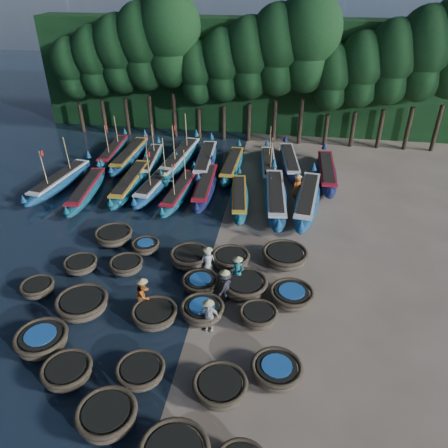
# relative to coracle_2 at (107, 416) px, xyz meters

# --- Properties ---
(ground) EXTENTS (120.00, 120.00, 0.00)m
(ground) POSITION_rel_coracle_2_xyz_m (1.80, 9.43, -0.47)
(ground) COLOR gray
(ground) RESTS_ON ground
(foliage_wall) EXTENTS (40.00, 3.00, 10.00)m
(foliage_wall) POSITION_rel_coracle_2_xyz_m (1.80, 32.93, 4.53)
(foliage_wall) COLOR black
(foliage_wall) RESTS_ON ground
(coracle_2) EXTENTS (2.68, 2.68, 0.82)m
(coracle_2) POSITION_rel_coracle_2_xyz_m (0.00, 0.00, 0.00)
(coracle_2) COLOR #4E4231
(coracle_2) RESTS_ON ground
(coracle_5) EXTENTS (2.80, 2.80, 0.77)m
(coracle_5) POSITION_rel_coracle_2_xyz_m (-4.16, 3.05, -0.02)
(coracle_5) COLOR #4E4231
(coracle_5) RESTS_ON ground
(coracle_6) EXTENTS (2.49, 2.49, 0.68)m
(coracle_6) POSITION_rel_coracle_2_xyz_m (-2.34, 1.68, -0.08)
(coracle_6) COLOR #4E4231
(coracle_6) RESTS_ON ground
(coracle_7) EXTENTS (2.12, 2.12, 0.67)m
(coracle_7) POSITION_rel_coracle_2_xyz_m (0.54, 2.14, -0.09)
(coracle_7) COLOR #4E4231
(coracle_7) RESTS_ON ground
(coracle_8) EXTENTS (2.37, 2.37, 0.73)m
(coracle_8) POSITION_rel_coracle_2_xyz_m (3.78, 1.88, -0.05)
(coracle_8) COLOR #4E4231
(coracle_8) RESTS_ON ground
(coracle_9) EXTENTS (2.34, 2.34, 0.77)m
(coracle_9) POSITION_rel_coracle_2_xyz_m (5.86, 2.95, -0.02)
(coracle_9) COLOR #4E4231
(coracle_9) RESTS_ON ground
(coracle_10) EXTENTS (1.98, 1.98, 0.67)m
(coracle_10) POSITION_rel_coracle_2_xyz_m (-6.16, 6.30, -0.09)
(coracle_10) COLOR #4E4231
(coracle_10) RESTS_ON ground
(coracle_11) EXTENTS (2.78, 2.78, 0.82)m
(coracle_11) POSITION_rel_coracle_2_xyz_m (-3.40, 5.43, 0.00)
(coracle_11) COLOR #4E4231
(coracle_11) RESTS_ON ground
(coracle_12) EXTENTS (2.62, 2.62, 0.73)m
(coracle_12) POSITION_rel_coracle_2_xyz_m (0.16, 5.32, -0.05)
(coracle_12) COLOR #4E4231
(coracle_12) RESTS_ON ground
(coracle_13) EXTENTS (2.10, 2.10, 0.75)m
(coracle_13) POSITION_rel_coracle_2_xyz_m (2.28, 5.91, -0.03)
(coracle_13) COLOR #4E4231
(coracle_13) RESTS_ON ground
(coracle_14) EXTENTS (1.80, 1.80, 0.73)m
(coracle_14) POSITION_rel_coracle_2_xyz_m (4.87, 5.98, -0.05)
(coracle_14) COLOR #4E4231
(coracle_14) RESTS_ON ground
(coracle_15) EXTENTS (2.00, 2.00, 0.63)m
(coracle_15) POSITION_rel_coracle_2_xyz_m (-4.89, 8.48, -0.11)
(coracle_15) COLOR #4E4231
(coracle_15) RESTS_ON ground
(coracle_16) EXTENTS (1.93, 1.93, 0.67)m
(coracle_16) POSITION_rel_coracle_2_xyz_m (-2.44, 8.79, -0.09)
(coracle_16) COLOR #4E4231
(coracle_16) RESTS_ON ground
(coracle_17) EXTENTS (1.91, 1.91, 0.64)m
(coracle_17) POSITION_rel_coracle_2_xyz_m (1.77, 7.96, -0.10)
(coracle_17) COLOR #4E4231
(coracle_17) RESTS_ON ground
(coracle_18) EXTENTS (2.43, 2.43, 0.83)m
(coracle_18) POSITION_rel_coracle_2_xyz_m (4.00, 7.96, 0.00)
(coracle_18) COLOR #4E4231
(coracle_18) RESTS_ON ground
(coracle_19) EXTENTS (2.29, 2.29, 0.73)m
(coracle_19) POSITION_rel_coracle_2_xyz_m (6.35, 7.62, -0.04)
(coracle_19) COLOR #4E4231
(coracle_19) RESTS_ON ground
(coracle_20) EXTENTS (2.36, 2.36, 0.74)m
(coracle_20) POSITION_rel_coracle_2_xyz_m (-4.14, 11.39, -0.04)
(coracle_20) COLOR #4E4231
(coracle_20) RESTS_ON ground
(coracle_21) EXTENTS (1.60, 1.60, 0.64)m
(coracle_21) POSITION_rel_coracle_2_xyz_m (-1.97, 10.70, -0.10)
(coracle_21) COLOR #4E4231
(coracle_21) RESTS_ON ground
(coracle_22) EXTENTS (2.39, 2.39, 0.84)m
(coracle_22) POSITION_rel_coracle_2_xyz_m (0.80, 9.88, 0.01)
(coracle_22) COLOR #4E4231
(coracle_22) RESTS_ON ground
(coracle_23) EXTENTS (2.50, 2.50, 0.82)m
(coracle_23) POSITION_rel_coracle_2_xyz_m (3.02, 10.05, 0.00)
(coracle_23) COLOR #4E4231
(coracle_23) RESTS_ON ground
(coracle_24) EXTENTS (3.03, 3.03, 0.83)m
(coracle_24) POSITION_rel_coracle_2_xyz_m (5.91, 10.80, 0.00)
(coracle_24) COLOR #4E4231
(coracle_24) RESTS_ON ground
(long_boat_0) EXTENTS (2.53, 8.14, 3.49)m
(long_boat_0) POSITION_rel_coracle_2_xyz_m (-10.60, 17.62, 0.09)
(long_boat_0) COLOR navy
(long_boat_0) RESTS_ON ground
(long_boat_1) EXTENTS (2.09, 7.75, 1.37)m
(long_boat_1) POSITION_rel_coracle_2_xyz_m (-8.12, 16.58, 0.05)
(long_boat_1) COLOR #0F4659
(long_boat_1) RESTS_ON ground
(long_boat_2) EXTENTS (1.52, 8.27, 1.46)m
(long_boat_2) POSITION_rel_coracle_2_xyz_m (-5.43, 18.16, 0.09)
(long_boat_2) COLOR #0F4659
(long_boat_2) RESTS_ON ground
(long_boat_3) EXTENTS (2.33, 8.23, 3.52)m
(long_boat_3) POSITION_rel_coracle_2_xyz_m (-3.50, 18.48, 0.09)
(long_boat_3) COLOR navy
(long_boat_3) RESTS_ON ground
(long_boat_4) EXTENTS (1.85, 7.52, 3.20)m
(long_boat_4) POSITION_rel_coracle_2_xyz_m (-1.62, 17.39, 0.04)
(long_boat_4) COLOR #0F4659
(long_boat_4) RESTS_ON ground
(long_boat_5) EXTENTS (1.77, 8.01, 1.41)m
(long_boat_5) POSITION_rel_coracle_2_xyz_m (-0.01, 18.43, 0.07)
(long_boat_5) COLOR #11173E
(long_boat_5) RESTS_ON ground
(long_boat_6) EXTENTS (2.18, 7.29, 1.29)m
(long_boat_6) POSITION_rel_coracle_2_xyz_m (2.59, 17.19, 0.02)
(long_boat_6) COLOR #0F4659
(long_boat_6) RESTS_ON ground
(long_boat_7) EXTENTS (2.35, 9.05, 1.60)m
(long_boat_7) POSITION_rel_coracle_2_xyz_m (5.03, 17.40, 0.14)
(long_boat_7) COLOR navy
(long_boat_7) RESTS_ON ground
(long_boat_8) EXTENTS (2.47, 8.90, 1.57)m
(long_boat_8) POSITION_rel_coracle_2_xyz_m (7.16, 17.41, 0.13)
(long_boat_8) COLOR navy
(long_boat_8) RESTS_ON ground
(long_boat_9) EXTENTS (1.84, 7.60, 3.24)m
(long_boat_9) POSITION_rel_coracle_2_xyz_m (-8.91, 23.75, 0.05)
(long_boat_9) COLOR #0F4659
(long_boat_9) RESTS_ON ground
(long_boat_10) EXTENTS (1.58, 8.34, 1.47)m
(long_boat_10) POSITION_rel_coracle_2_xyz_m (-7.18, 23.00, 0.09)
(long_boat_10) COLOR navy
(long_boat_10) RESTS_ON ground
(long_boat_11) EXTENTS (2.05, 7.51, 3.21)m
(long_boat_11) POSITION_rel_coracle_2_xyz_m (-5.20, 22.22, 0.04)
(long_boat_11) COLOR #0F4659
(long_boat_11) RESTS_ON ground
(long_boat_12) EXTENTS (2.39, 9.07, 3.87)m
(long_boat_12) POSITION_rel_coracle_2_xyz_m (-2.92, 23.06, 0.15)
(long_boat_12) COLOR #0F4659
(long_boat_12) RESTS_ON ground
(long_boat_13) EXTENTS (2.04, 8.63, 1.52)m
(long_boat_13) POSITION_rel_coracle_2_xyz_m (-0.84, 22.84, 0.11)
(long_boat_13) COLOR navy
(long_boat_13) RESTS_ON ground
(long_boat_14) EXTENTS (1.55, 7.71, 1.36)m
(long_boat_14) POSITION_rel_coracle_2_xyz_m (1.36, 22.42, 0.05)
(long_boat_14) COLOR #0F4659
(long_boat_14) RESTS_ON ground
(long_boat_15) EXTENTS (2.15, 7.81, 3.33)m
(long_boat_15) POSITION_rel_coracle_2_xyz_m (4.19, 22.80, 0.06)
(long_boat_15) COLOR navy
(long_boat_15) RESTS_ON ground
(long_boat_16) EXTENTS (2.44, 7.99, 1.42)m
(long_boat_16) POSITION_rel_coracle_2_xyz_m (5.82, 23.74, 0.07)
(long_boat_16) COLOR #11173E
(long_boat_16) RESTS_ON ground
(long_boat_17) EXTENTS (1.60, 8.54, 1.50)m
(long_boat_17) POSITION_rel_coracle_2_xyz_m (8.63, 22.12, 0.10)
(long_boat_17) COLOR #11173E
(long_boat_17) RESTS_ON ground
(fisherman_0) EXTENTS (0.87, 0.71, 1.74)m
(fisherman_0) POSITION_rel_coracle_2_xyz_m (1.91, 9.34, 0.37)
(fisherman_0) COLOR beige
(fisherman_0) RESTS_ON ground
(fisherman_1) EXTENTS (0.71, 0.54, 1.97)m
(fisherman_1) POSITION_rel_coracle_2_xyz_m (3.60, 8.42, 0.51)
(fisherman_1) COLOR #1A676F
(fisherman_1) RESTS_ON ground
(fisherman_2) EXTENTS (0.77, 0.93, 1.95)m
(fisherman_2) POSITION_rel_coracle_2_xyz_m (-0.54, 6.04, 0.46)
(fisherman_2) COLOR #AD4E17
(fisherman_2) RESTS_ON ground
(fisherman_3) EXTENTS (1.02, 1.30, 1.97)m
(fisherman_3) POSITION_rel_coracle_2_xyz_m (3.13, 7.26, 0.45)
(fisherman_3) COLOR black
(fisherman_3) RESTS_ON ground
(fisherman_4) EXTENTS (0.97, 0.52, 1.82)m
(fisherman_4) POSITION_rel_coracle_2_xyz_m (2.72, 5.21, 0.41)
(fisherman_4) COLOR beige
(fisherman_4) RESTS_ON ground
(fisherman_5) EXTENTS (1.44, 0.96, 1.69)m
(fisherman_5) POSITION_rel_coracle_2_xyz_m (-2.80, 18.05, 0.32)
(fisherman_5) COLOR #1A676F
(fisherman_5) RESTS_ON ground
(fisherman_6) EXTENTS (0.92, 0.95, 1.85)m
(fisherman_6) POSITION_rel_coracle_2_xyz_m (6.47, 18.82, 0.42)
(fisherman_6) COLOR #AD4E17
(fisherman_6) RESTS_ON ground
(tree_0) EXTENTS (3.68, 3.68, 8.68)m
(tree_0) POSITION_rel_coracle_2_xyz_m (-14.20, 29.43, 5.50)
(tree_0) COLOR black
(tree_0) RESTS_ON ground
(tree_1) EXTENTS (4.09, 4.09, 9.65)m
(tree_1) POSITION_rel_coracle_2_xyz_m (-11.90, 29.43, 6.18)
(tree_1) COLOR black
(tree_1) RESTS_ON ground
(tree_2) EXTENTS (4.51, 4.51, 10.63)m
(tree_2) POSITION_rel_coracle_2_xyz_m (-9.60, 29.43, 6.85)
(tree_2) COLOR black
(tree_2) RESTS_ON ground
(tree_3) EXTENTS (4.92, 4.92, 11.60)m
(tree_3) POSITION_rel_coracle_2_xyz_m (-7.30, 29.43, 7.53)
(tree_3) COLOR black
(tree_3) RESTS_ON ground
(tree_4) EXTENTS (5.34, 5.34, 12.58)m
(tree_4) POSITION_rel_coracle_2_xyz_m (-5.00, 29.43, 8.20)
(tree_4) COLOR black
(tree_4) RESTS_ON ground
(tree_5) EXTENTS (3.68, 3.68, 8.68)m
(tree_5) POSITION_rel_coracle_2_xyz_m (-2.70, 29.43, 5.50)
(tree_5) COLOR black
(tree_5) RESTS_ON ground
(tree_6) EXTENTS (4.09, 4.09, 9.65)m
(tree_6) POSITION_rel_coracle_2_xyz_m (-0.40, 29.43, 6.18)
(tree_6) COLOR black
(tree_6) RESTS_ON ground
(tree_7) EXTENTS (4.51, 4.51, 10.63)m
(tree_7) POSITION_rel_coracle_2_xyz_m (1.90, 29.43, 6.85)
(tree_7) COLOR black
(tree_7) RESTS_ON ground
(tree_8) EXTENTS (4.92, 4.92, 11.60)m
(tree_8) POSITION_rel_coracle_2_xyz_m (4.20, 29.43, 7.53)
(tree_8) COLOR black
(tree_8) RESTS_ON ground
(tree_9) EXTENTS (5.34, 5.34, 12.58)m
(tree_9) POSITION_rel_coracle_2_xyz_m (6.50, 29.43, 8.20)
(tree_9) COLOR black
(tree_9) RESTS_ON ground
(tree_10) EXTENTS (3.68, 3.68, 8.68)m
(tree_10) POSITION_rel_coracle_2_xyz_m (8.80, 29.43, 5.50)
(tree_10) COLOR black
(tree_10) RESTS_ON ground
(tree_11) EXTENTS (4.09, 4.09, 9.65)m
(tree_11) POSITION_rel_coracle_2_xyz_m (11.10, 29.43, 6.18)
(tree_11) COLOR black
(tree_11) RESTS_ON ground
(tree_12) EXTENTS (4.51, 4.51, 10.63)m
(tree_12) POSITION_rel_coracle_2_xyz_m (13.40, 29.43, 6.85)
(tree_12) COLOR black
(tree_12) RESTS_ON ground
(tree_13) EXTENTS (4.92, 4.92, 11.60)m
(tree_13) POSITION_rel_coracle_2_xyz_m (15.70, 29.43, 7.53)
(tree_13) COLOR black
(tree_13) RESTS_ON ground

